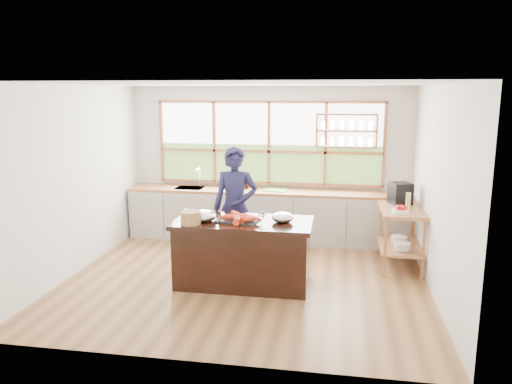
% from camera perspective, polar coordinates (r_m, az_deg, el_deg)
% --- Properties ---
extents(ground_plane, '(5.00, 5.00, 0.00)m').
position_cam_1_polar(ground_plane, '(7.17, -1.14, -9.88)').
color(ground_plane, '#986A3F').
extents(room_shell, '(5.02, 4.52, 2.71)m').
position_cam_1_polar(room_shell, '(7.23, -0.24, 4.65)').
color(room_shell, silver).
rests_on(room_shell, ground_plane).
extents(back_counter, '(4.90, 0.63, 0.90)m').
position_cam_1_polar(back_counter, '(8.86, 1.07, -2.62)').
color(back_counter, '#A7A59F').
rests_on(back_counter, ground_plane).
extents(right_shelf_unit, '(0.62, 1.10, 0.90)m').
position_cam_1_polar(right_shelf_unit, '(7.77, 16.24, -3.96)').
color(right_shelf_unit, '#A5693E').
rests_on(right_shelf_unit, ground_plane).
extents(island, '(1.85, 0.90, 0.90)m').
position_cam_1_polar(island, '(6.83, -1.47, -6.93)').
color(island, black).
rests_on(island, ground_plane).
extents(cook, '(0.69, 0.48, 1.82)m').
position_cam_1_polar(cook, '(7.40, -2.38, -1.82)').
color(cook, '#1A193C').
rests_on(cook, ground_plane).
extents(potted_plant, '(0.17, 0.15, 0.27)m').
position_cam_1_polar(potted_plant, '(8.85, -1.15, 1.22)').
color(potted_plant, slate).
rests_on(potted_plant, back_counter).
extents(cutting_board, '(0.46, 0.39, 0.01)m').
position_cam_1_polar(cutting_board, '(8.73, 2.35, 0.22)').
color(cutting_board, green).
rests_on(cutting_board, back_counter).
extents(espresso_machine, '(0.38, 0.39, 0.33)m').
position_cam_1_polar(espresso_machine, '(7.99, 16.16, -0.13)').
color(espresso_machine, black).
rests_on(espresso_machine, right_shelf_unit).
extents(wine_bottle, '(0.08, 0.08, 0.28)m').
position_cam_1_polar(wine_bottle, '(7.47, 16.98, -1.15)').
color(wine_bottle, '#A5B44F').
rests_on(wine_bottle, right_shelf_unit).
extents(fruit_bowl, '(0.25, 0.25, 0.11)m').
position_cam_1_polar(fruit_bowl, '(7.42, 16.23, -1.98)').
color(fruit_bowl, white).
rests_on(fruit_bowl, right_shelf_unit).
extents(slate_board, '(0.61, 0.49, 0.02)m').
position_cam_1_polar(slate_board, '(6.70, -2.09, -3.25)').
color(slate_board, black).
rests_on(slate_board, island).
extents(lobster_pile, '(0.52, 0.48, 0.08)m').
position_cam_1_polar(lobster_pile, '(6.65, -1.96, -2.91)').
color(lobster_pile, '#E04725').
rests_on(lobster_pile, slate_board).
extents(mixing_bowl_left, '(0.33, 0.33, 0.16)m').
position_cam_1_polar(mixing_bowl_left, '(6.71, -5.96, -2.74)').
color(mixing_bowl_left, silver).
rests_on(mixing_bowl_left, island).
extents(mixing_bowl_right, '(0.29, 0.29, 0.14)m').
position_cam_1_polar(mixing_bowl_right, '(6.63, 3.06, -2.92)').
color(mixing_bowl_right, silver).
rests_on(mixing_bowl_right, island).
extents(wine_glass, '(0.08, 0.08, 0.22)m').
position_cam_1_polar(wine_glass, '(6.30, 0.65, -2.76)').
color(wine_glass, white).
rests_on(wine_glass, island).
extents(wicker_basket, '(0.26, 0.26, 0.17)m').
position_cam_1_polar(wicker_basket, '(6.57, -7.48, -2.95)').
color(wicker_basket, '#A6784F').
rests_on(wicker_basket, island).
extents(parchment_roll, '(0.19, 0.31, 0.08)m').
position_cam_1_polar(parchment_roll, '(7.00, -7.90, -2.44)').
color(parchment_roll, white).
rests_on(parchment_roll, island).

